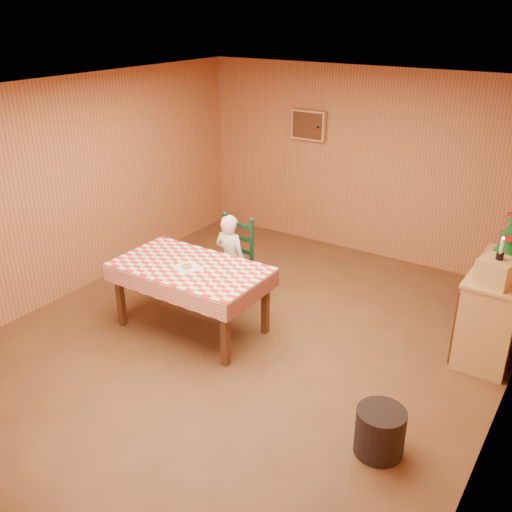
{
  "coord_description": "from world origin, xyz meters",
  "views": [
    {
      "loc": [
        2.94,
        -4.29,
        3.33
      ],
      "look_at": [
        0.0,
        0.2,
        0.95
      ],
      "focal_mm": 40.0,
      "sensor_mm": 36.0,
      "label": 1
    }
  ],
  "objects_px": {
    "shelf_unit": "(495,309)",
    "storage_bin": "(380,432)",
    "crate": "(497,272)",
    "ladder_chair": "(233,263)",
    "seated_child": "(230,260)",
    "dining_table": "(191,273)"
  },
  "relations": [
    {
      "from": "ladder_chair",
      "to": "seated_child",
      "type": "height_order",
      "value": "seated_child"
    },
    {
      "from": "ladder_chair",
      "to": "crate",
      "type": "relative_size",
      "value": 3.6
    },
    {
      "from": "seated_child",
      "to": "storage_bin",
      "type": "height_order",
      "value": "seated_child"
    },
    {
      "from": "seated_child",
      "to": "storage_bin",
      "type": "relative_size",
      "value": 2.8
    },
    {
      "from": "seated_child",
      "to": "crate",
      "type": "distance_m",
      "value": 2.92
    },
    {
      "from": "crate",
      "to": "storage_bin",
      "type": "xyz_separation_m",
      "value": [
        -0.4,
        -1.67,
        -0.85
      ]
    },
    {
      "from": "shelf_unit",
      "to": "ladder_chair",
      "type": "bearing_deg",
      "value": -168.02
    },
    {
      "from": "shelf_unit",
      "to": "storage_bin",
      "type": "xyz_separation_m",
      "value": [
        -0.39,
        -2.07,
        -0.27
      ]
    },
    {
      "from": "dining_table",
      "to": "ladder_chair",
      "type": "xyz_separation_m",
      "value": [
        -0.0,
        0.79,
        -0.18
      ]
    },
    {
      "from": "seated_child",
      "to": "shelf_unit",
      "type": "height_order",
      "value": "seated_child"
    },
    {
      "from": "crate",
      "to": "storage_bin",
      "type": "height_order",
      "value": "crate"
    },
    {
      "from": "ladder_chair",
      "to": "crate",
      "type": "height_order",
      "value": "crate"
    },
    {
      "from": "crate",
      "to": "seated_child",
      "type": "bearing_deg",
      "value": -174.75
    },
    {
      "from": "ladder_chair",
      "to": "seated_child",
      "type": "distance_m",
      "value": 0.08
    },
    {
      "from": "dining_table",
      "to": "crate",
      "type": "xyz_separation_m",
      "value": [
        2.87,
        0.99,
        0.37
      ]
    },
    {
      "from": "shelf_unit",
      "to": "crate",
      "type": "relative_size",
      "value": 4.13
    },
    {
      "from": "ladder_chair",
      "to": "shelf_unit",
      "type": "distance_m",
      "value": 2.92
    },
    {
      "from": "seated_child",
      "to": "dining_table",
      "type": "bearing_deg",
      "value": 90.0
    },
    {
      "from": "dining_table",
      "to": "seated_child",
      "type": "relative_size",
      "value": 1.47
    },
    {
      "from": "storage_bin",
      "to": "crate",
      "type": "bearing_deg",
      "value": 76.68
    },
    {
      "from": "ladder_chair",
      "to": "shelf_unit",
      "type": "xyz_separation_m",
      "value": [
        2.86,
        0.61,
        -0.04
      ]
    },
    {
      "from": "crate",
      "to": "storage_bin",
      "type": "distance_m",
      "value": 1.92
    }
  ]
}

